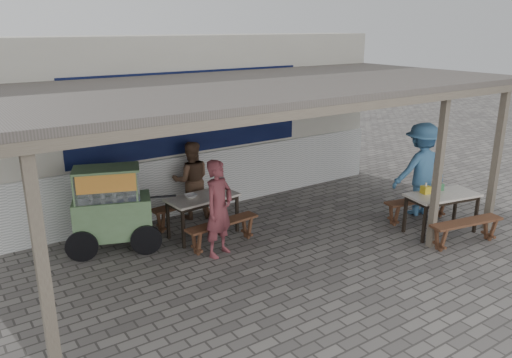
{
  "coord_description": "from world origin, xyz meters",
  "views": [
    {
      "loc": [
        -4.64,
        -5.77,
        3.69
      ],
      "look_at": [
        -0.1,
        0.9,
        1.19
      ],
      "focal_mm": 35.0,
      "sensor_mm": 36.0,
      "label": 1
    }
  ],
  "objects_px": {
    "patron_street_side": "(219,208)",
    "bench_right_wall": "(418,205)",
    "bench_left_wall": "(186,209)",
    "condiment_bowl": "(191,196)",
    "bench_right_street": "(466,227)",
    "tissue_box": "(426,190)",
    "condiment_jar": "(216,189)",
    "patron_wall_side": "(191,180)",
    "bench_left_street": "(223,228)",
    "patron_right_table": "(421,169)",
    "vendor_cart": "(111,206)",
    "donation_box": "(438,187)",
    "table_right": "(442,198)",
    "table_left": "(203,201)"
  },
  "relations": [
    {
      "from": "vendor_cart",
      "to": "condiment_jar",
      "type": "height_order",
      "value": "vendor_cart"
    },
    {
      "from": "bench_left_street",
      "to": "vendor_cart",
      "type": "height_order",
      "value": "vendor_cart"
    },
    {
      "from": "bench_left_wall",
      "to": "condiment_jar",
      "type": "height_order",
      "value": "condiment_jar"
    },
    {
      "from": "table_right",
      "to": "vendor_cart",
      "type": "relative_size",
      "value": 0.76
    },
    {
      "from": "condiment_jar",
      "to": "patron_street_side",
      "type": "bearing_deg",
      "value": -117.6
    },
    {
      "from": "vendor_cart",
      "to": "donation_box",
      "type": "relative_size",
      "value": 9.67
    },
    {
      "from": "vendor_cart",
      "to": "condiment_jar",
      "type": "xyz_separation_m",
      "value": [
        1.9,
        -0.22,
        0.0
      ]
    },
    {
      "from": "patron_street_side",
      "to": "patron_right_table",
      "type": "distance_m",
      "value": 4.35
    },
    {
      "from": "table_left",
      "to": "patron_wall_side",
      "type": "height_order",
      "value": "patron_wall_side"
    },
    {
      "from": "table_right",
      "to": "condiment_jar",
      "type": "bearing_deg",
      "value": 154.98
    },
    {
      "from": "table_left",
      "to": "bench_right_wall",
      "type": "bearing_deg",
      "value": -29.57
    },
    {
      "from": "bench_left_wall",
      "to": "tissue_box",
      "type": "xyz_separation_m",
      "value": [
        3.49,
        -2.75,
        0.49
      ]
    },
    {
      "from": "bench_left_street",
      "to": "patron_street_side",
      "type": "relative_size",
      "value": 0.85
    },
    {
      "from": "bench_right_street",
      "to": "vendor_cart",
      "type": "distance_m",
      "value": 6.09
    },
    {
      "from": "vendor_cart",
      "to": "patron_wall_side",
      "type": "xyz_separation_m",
      "value": [
        1.81,
        0.61,
        -0.02
      ]
    },
    {
      "from": "patron_street_side",
      "to": "bench_right_street",
      "type": "bearing_deg",
      "value": -51.39
    },
    {
      "from": "table_right",
      "to": "patron_street_side",
      "type": "relative_size",
      "value": 0.87
    },
    {
      "from": "bench_left_wall",
      "to": "condiment_bowl",
      "type": "height_order",
      "value": "condiment_bowl"
    },
    {
      "from": "bench_right_street",
      "to": "donation_box",
      "type": "distance_m",
      "value": 0.97
    },
    {
      "from": "bench_left_wall",
      "to": "table_right",
      "type": "bearing_deg",
      "value": -43.31
    },
    {
      "from": "patron_street_side",
      "to": "bench_right_wall",
      "type": "bearing_deg",
      "value": -34.54
    },
    {
      "from": "condiment_bowl",
      "to": "bench_left_street",
      "type": "bearing_deg",
      "value": -69.79
    },
    {
      "from": "bench_right_wall",
      "to": "condiment_bowl",
      "type": "height_order",
      "value": "condiment_bowl"
    },
    {
      "from": "table_left",
      "to": "donation_box",
      "type": "height_order",
      "value": "donation_box"
    },
    {
      "from": "condiment_bowl",
      "to": "vendor_cart",
      "type": "bearing_deg",
      "value": 169.88
    },
    {
      "from": "vendor_cart",
      "to": "condiment_bowl",
      "type": "xyz_separation_m",
      "value": [
        1.36,
        -0.24,
        -0.02
      ]
    },
    {
      "from": "table_right",
      "to": "patron_right_table",
      "type": "bearing_deg",
      "value": 73.3
    },
    {
      "from": "bench_left_wall",
      "to": "bench_right_street",
      "type": "xyz_separation_m",
      "value": [
        3.61,
        -3.56,
        0.0
      ]
    },
    {
      "from": "bench_right_street",
      "to": "condiment_jar",
      "type": "relative_size",
      "value": 15.4
    },
    {
      "from": "bench_left_street",
      "to": "condiment_jar",
      "type": "height_order",
      "value": "condiment_jar"
    },
    {
      "from": "bench_left_street",
      "to": "donation_box",
      "type": "relative_size",
      "value": 7.2
    },
    {
      "from": "patron_right_table",
      "to": "donation_box",
      "type": "height_order",
      "value": "patron_right_table"
    },
    {
      "from": "bench_right_street",
      "to": "bench_right_wall",
      "type": "relative_size",
      "value": 1.0
    },
    {
      "from": "bench_right_street",
      "to": "patron_street_side",
      "type": "bearing_deg",
      "value": 161.78
    },
    {
      "from": "bench_right_wall",
      "to": "patron_wall_side",
      "type": "distance_m",
      "value": 4.46
    },
    {
      "from": "donation_box",
      "to": "bench_right_street",
      "type": "bearing_deg",
      "value": -105.8
    },
    {
      "from": "bench_left_wall",
      "to": "bench_right_street",
      "type": "distance_m",
      "value": 5.08
    },
    {
      "from": "bench_left_street",
      "to": "patron_right_table",
      "type": "xyz_separation_m",
      "value": [
        4.09,
        -0.87,
        0.6
      ]
    },
    {
      "from": "condiment_jar",
      "to": "bench_left_wall",
      "type": "bearing_deg",
      "value": 127.44
    },
    {
      "from": "condiment_bowl",
      "to": "bench_left_wall",
      "type": "bearing_deg",
      "value": 75.02
    },
    {
      "from": "bench_right_wall",
      "to": "patron_right_table",
      "type": "distance_m",
      "value": 0.74
    },
    {
      "from": "table_right",
      "to": "condiment_bowl",
      "type": "distance_m",
      "value": 4.57
    },
    {
      "from": "table_left",
      "to": "bench_right_wall",
      "type": "height_order",
      "value": "table_left"
    },
    {
      "from": "bench_right_street",
      "to": "tissue_box",
      "type": "relative_size",
      "value": 10.35
    },
    {
      "from": "condiment_jar",
      "to": "patron_wall_side",
      "type": "bearing_deg",
      "value": 96.09
    },
    {
      "from": "table_left",
      "to": "condiment_bowl",
      "type": "bearing_deg",
      "value": 155.76
    },
    {
      "from": "bench_left_street",
      "to": "condiment_jar",
      "type": "xyz_separation_m",
      "value": [
        0.29,
        0.7,
        0.46
      ]
    },
    {
      "from": "bench_left_wall",
      "to": "patron_right_table",
      "type": "bearing_deg",
      "value": -31.33
    },
    {
      "from": "condiment_bowl",
      "to": "table_left",
      "type": "bearing_deg",
      "value": -19.3
    },
    {
      "from": "patron_street_side",
      "to": "condiment_bowl",
      "type": "height_order",
      "value": "patron_street_side"
    }
  ]
}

